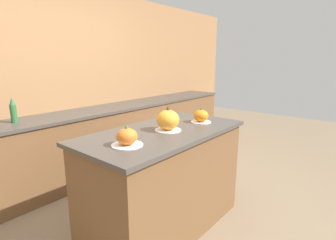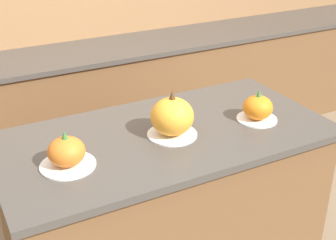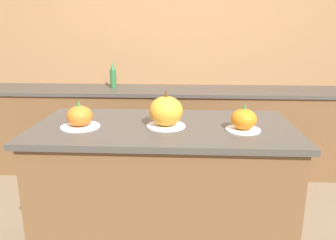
% 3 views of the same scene
% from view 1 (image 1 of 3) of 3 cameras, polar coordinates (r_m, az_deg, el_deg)
% --- Properties ---
extents(ground_plane, '(12.00, 12.00, 0.00)m').
position_cam_1_polar(ground_plane, '(2.70, -0.84, -22.02)').
color(ground_plane, '#847056').
extents(wall_back, '(8.00, 0.06, 2.50)m').
position_cam_1_polar(wall_back, '(3.70, -23.21, 7.29)').
color(wall_back, '#9E7047').
rests_on(wall_back, ground_plane).
extents(kitchen_island, '(1.55, 0.78, 0.95)m').
position_cam_1_polar(kitchen_island, '(2.46, -0.88, -12.90)').
color(kitchen_island, brown).
rests_on(kitchen_island, ground_plane).
extents(back_counter, '(6.00, 0.60, 0.90)m').
position_cam_1_polar(back_counter, '(3.57, -19.62, -5.74)').
color(back_counter, brown).
rests_on(back_counter, ground_plane).
extents(pumpkin_cake_left, '(0.23, 0.23, 0.16)m').
position_cam_1_polar(pumpkin_cake_left, '(1.90, -8.94, -3.78)').
color(pumpkin_cake_left, white).
rests_on(pumpkin_cake_left, kitchen_island).
extents(pumpkin_cake_center, '(0.23, 0.23, 0.22)m').
position_cam_1_polar(pumpkin_cake_center, '(2.27, -0.02, -0.09)').
color(pumpkin_cake_center, white).
rests_on(pumpkin_cake_center, kitchen_island).
extents(pumpkin_cake_right, '(0.20, 0.20, 0.16)m').
position_cam_1_polar(pumpkin_cake_right, '(2.59, 7.20, 0.79)').
color(pumpkin_cake_right, white).
rests_on(pumpkin_cake_right, kitchen_island).
extents(bottle_tall, '(0.07, 0.07, 0.27)m').
position_cam_1_polar(bottle_tall, '(3.22, -30.64, 1.79)').
color(bottle_tall, '#2D6B38').
rests_on(bottle_tall, back_counter).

